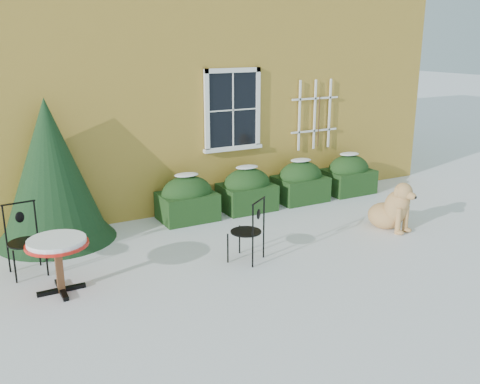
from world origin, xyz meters
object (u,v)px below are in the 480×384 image
patio_chair_near (249,230)px  patio_chair_far (25,239)px  dog (392,209)px  evergreen_shrub (52,185)px  bistro_table (57,248)px

patio_chair_near → patio_chair_far: patio_chair_far is taller
patio_chair_far → dog: size_ratio=1.00×
patio_chair_far → dog: bearing=-15.7°
evergreen_shrub → patio_chair_near: (2.45, -2.39, -0.47)m
evergreen_shrub → dog: bearing=-23.7°
patio_chair_near → dog: bearing=144.1°
evergreen_shrub → dog: (5.44, -2.39, -0.60)m
dog → evergreen_shrub: bearing=147.8°
evergreen_shrub → patio_chair_far: evergreen_shrub is taller
bistro_table → patio_chair_near: 2.80m
dog → patio_chair_far: bearing=160.6°
dog → patio_chair_near: bearing=171.5°
patio_chair_near → patio_chair_far: 3.31m
patio_chair_near → patio_chair_far: size_ratio=0.96×
patio_chair_near → bistro_table: bearing=-41.9°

